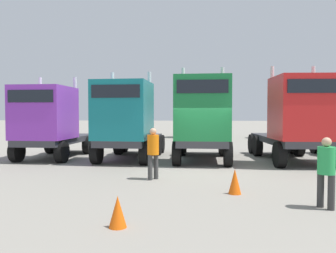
{
  "coord_description": "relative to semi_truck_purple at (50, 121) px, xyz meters",
  "views": [
    {
      "loc": [
        0.05,
        -13.27,
        2.25
      ],
      "look_at": [
        -1.79,
        3.74,
        1.61
      ],
      "focal_mm": 35.6,
      "sensor_mm": 36.0,
      "label": 1
    }
  ],
  "objects": [
    {
      "name": "semi_truck_red",
      "position": [
        11.78,
        -0.25,
        0.12
      ],
      "size": [
        3.01,
        6.49,
        4.48
      ],
      "rotation": [
        0.0,
        0.0,
        -1.49
      ],
      "color": "#333338",
      "rests_on": "ground"
    },
    {
      "name": "semi_truck_green",
      "position": [
        7.54,
        -0.3,
        0.16
      ],
      "size": [
        2.56,
        6.02,
        4.5
      ],
      "rotation": [
        0.0,
        0.0,
        -1.57
      ],
      "color": "#333338",
      "rests_on": "ground"
    },
    {
      "name": "traffic_cone_mid",
      "position": [
        5.92,
        -9.39,
        -1.57
      ],
      "size": [
        0.36,
        0.36,
        0.63
      ],
      "primitive_type": "cone",
      "color": "#F2590C",
      "rests_on": "ground"
    },
    {
      "name": "traffic_cone_near",
      "position": [
        8.48,
        -6.33,
        -1.53
      ],
      "size": [
        0.36,
        0.36,
        0.71
      ],
      "primitive_type": "cone",
      "color": "#F2590C",
      "rests_on": "ground"
    },
    {
      "name": "semi_truck_teal",
      "position": [
        3.94,
        -0.23,
        0.08
      ],
      "size": [
        2.68,
        6.0,
        4.34
      ],
      "rotation": [
        0.0,
        0.0,
        -1.59
      ],
      "color": "#333338",
      "rests_on": "ground"
    },
    {
      "name": "semi_truck_purple",
      "position": [
        0.0,
        0.0,
        0.0
      ],
      "size": [
        2.55,
        5.82,
        4.17
      ],
      "rotation": [
        0.0,
        0.0,
        -1.57
      ],
      "color": "#333338",
      "rests_on": "ground"
    },
    {
      "name": "oak_far_centre",
      "position": [
        6.8,
        16.11,
        1.97
      ],
      "size": [
        2.84,
        2.84,
        5.32
      ],
      "color": "#4C3823",
      "rests_on": "ground"
    },
    {
      "name": "visitor_in_hivis",
      "position": [
        5.88,
        -4.52,
        -0.86
      ],
      "size": [
        0.56,
        0.56,
        1.77
      ],
      "rotation": [
        0.0,
        0.0,
        5.63
      ],
      "color": "#393939",
      "rests_on": "ground"
    },
    {
      "name": "oak_far_right",
      "position": [
        15.44,
        15.87,
        2.16
      ],
      "size": [
        3.71,
        3.71,
        5.93
      ],
      "color": "#4C3823",
      "rests_on": "ground"
    },
    {
      "name": "oak_far_left",
      "position": [
        0.57,
        17.9,
        1.85
      ],
      "size": [
        3.28,
        3.28,
        5.4
      ],
      "color": "#4C3823",
      "rests_on": "ground"
    },
    {
      "name": "visitor_with_camera",
      "position": [
        10.5,
        -7.56,
        -0.91
      ],
      "size": [
        0.56,
        0.56,
        1.7
      ],
      "rotation": [
        0.0,
        0.0,
        0.64
      ],
      "color": "#323232",
      "rests_on": "ground"
    },
    {
      "name": "ground",
      "position": [
        7.56,
        -2.5,
        -1.89
      ],
      "size": [
        200.0,
        200.0,
        0.0
      ],
      "primitive_type": "plane",
      "color": "gray"
    }
  ]
}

